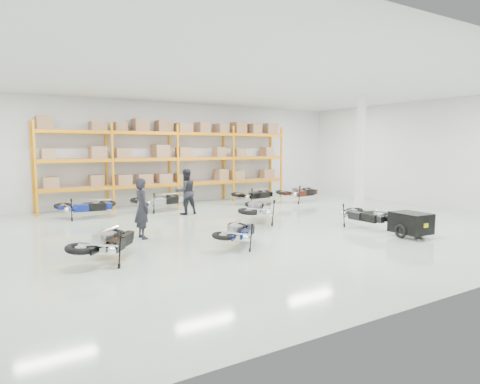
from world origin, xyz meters
TOP-DOWN VIEW (x-y plane):
  - room at (0.00, 0.00)m, footprint 18.00×18.00m
  - pallet_rack at (-0.00, 6.45)m, footprint 11.28×0.98m
  - structural_column at (5.20, 0.50)m, footprint 0.25×0.25m
  - moto_blue_centre at (-1.91, -2.00)m, footprint 1.71×1.68m
  - moto_silver_left at (0.50, 0.61)m, footprint 2.00×2.11m
  - moto_black_far_left at (-5.09, -1.65)m, footprint 1.87×2.00m
  - moto_touring_right at (2.80, -1.99)m, footprint 0.92×1.76m
  - trailer at (2.80, -3.59)m, footprint 0.87×1.65m
  - moto_back_a at (-4.18, 4.59)m, footprint 1.92×1.14m
  - moto_back_b at (-1.35, 4.78)m, footprint 2.00×1.19m
  - moto_back_c at (3.04, 4.62)m, footprint 1.80×0.95m
  - moto_back_d at (5.15, 4.06)m, footprint 2.01×1.16m
  - person_left at (-3.62, 0.27)m, footprint 0.41×0.62m
  - person_back at (-0.78, 3.55)m, footprint 0.84×0.65m

SIDE VIEW (x-z plane):
  - trailer at x=2.80m, z-range 0.06..0.75m
  - moto_blue_centre at x=-1.91m, z-range -0.03..1.01m
  - moto_touring_right at x=2.80m, z-range -0.03..1.09m
  - moto_back_c at x=3.04m, z-range -0.03..1.11m
  - moto_back_a at x=-4.18m, z-range -0.03..1.14m
  - moto_black_far_left at x=-5.09m, z-range -0.03..1.15m
  - moto_back_b at x=-1.35m, z-range -0.03..1.19m
  - moto_back_d at x=5.15m, z-range -0.03..1.21m
  - moto_silver_left at x=0.50m, z-range -0.04..1.23m
  - person_left at x=-3.62m, z-range 0.00..1.68m
  - person_back at x=-0.78m, z-range 0.00..1.71m
  - room at x=0.00m, z-range -6.75..11.25m
  - structural_column at x=5.20m, z-range 0.00..4.50m
  - pallet_rack at x=0.00m, z-range 0.45..4.07m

